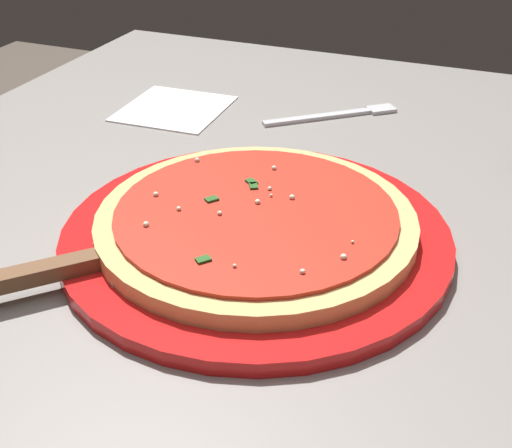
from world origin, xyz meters
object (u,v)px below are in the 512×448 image
at_px(pizza, 256,220).
at_px(napkin_folded_right, 174,109).
at_px(pizza_server, 72,267).
at_px(fork, 338,115).
at_px(serving_plate, 256,236).

height_order(pizza, napkin_folded_right, pizza).
height_order(pizza_server, fork, pizza_server).
distance_m(pizza, fork, 0.33).
bearing_deg(pizza, napkin_folded_right, 40.60).
bearing_deg(fork, pizza_server, 167.28).
bearing_deg(pizza_server, napkin_folded_right, 16.10).
height_order(serving_plate, napkin_folded_right, serving_plate).
bearing_deg(pizza, fork, 2.65).
bearing_deg(napkin_folded_right, pizza_server, -163.90).
relative_size(pizza_server, napkin_folded_right, 1.36).
bearing_deg(napkin_folded_right, fork, -74.34).
bearing_deg(napkin_folded_right, pizza, -139.40).
distance_m(pizza, napkin_folded_right, 0.35).
bearing_deg(pizza_server, serving_plate, -43.65).
bearing_deg(pizza, serving_plate, -86.27).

